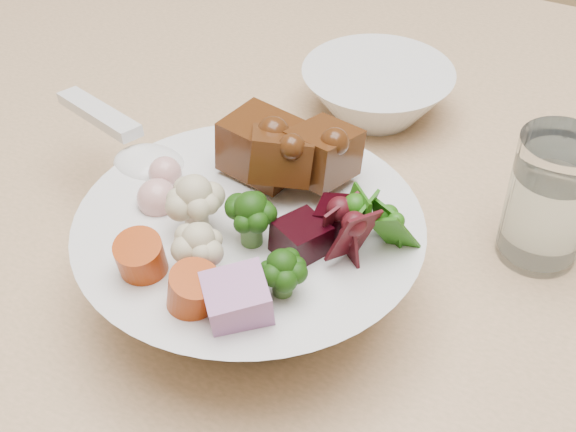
{
  "coord_description": "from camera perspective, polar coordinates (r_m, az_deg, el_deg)",
  "views": [
    {
      "loc": [
        0.05,
        -0.57,
        1.27
      ],
      "look_at": [
        -0.13,
        -0.17,
        0.89
      ],
      "focal_mm": 50.0,
      "sensor_mm": 36.0,
      "label": 1
    }
  ],
  "objects": [
    {
      "name": "soup_spoon",
      "position": [
        0.64,
        -10.79,
        4.58
      ],
      "size": [
        0.16,
        0.1,
        0.03
      ],
      "rotation": [
        0.0,
        0.0,
        -0.43
      ],
      "color": "white",
      "rests_on": "food_bowl"
    },
    {
      "name": "side_bowl",
      "position": [
        0.79,
        6.33,
        8.72
      ],
      "size": [
        0.15,
        0.15,
        0.05
      ],
      "primitive_type": null,
      "color": "white",
      "rests_on": "dining_table"
    },
    {
      "name": "food_bowl",
      "position": [
        0.58,
        -2.45,
        -2.69
      ],
      "size": [
        0.25,
        0.25,
        0.13
      ],
      "color": "white",
      "rests_on": "dining_table"
    },
    {
      "name": "water_glass",
      "position": [
        0.64,
        17.99,
        0.84
      ],
      "size": [
        0.06,
        0.06,
        0.11
      ],
      "color": "white",
      "rests_on": "dining_table"
    }
  ]
}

